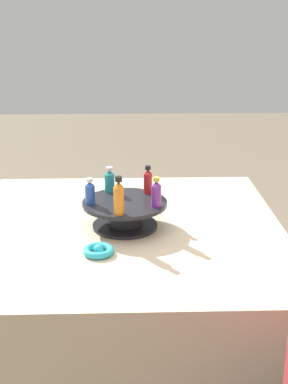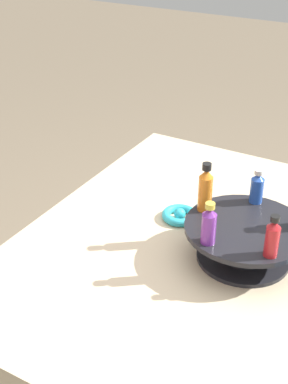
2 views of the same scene
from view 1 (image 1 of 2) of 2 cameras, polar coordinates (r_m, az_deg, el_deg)
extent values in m
cube|color=beige|center=(2.00, -1.90, -14.28)|extent=(1.06, 1.06, 0.80)
cylinder|color=black|center=(1.81, -2.04, -3.58)|extent=(0.22, 0.22, 0.01)
cylinder|color=black|center=(1.79, -2.06, -2.41)|extent=(0.12, 0.12, 0.07)
cylinder|color=black|center=(1.78, -2.07, -1.19)|extent=(0.28, 0.28, 0.01)
cylinder|color=orange|center=(1.65, -2.70, -0.96)|extent=(0.03, 0.03, 0.09)
cone|color=orange|center=(1.64, -2.73, 0.80)|extent=(0.03, 0.03, 0.02)
cylinder|color=black|center=(1.63, -2.74, 1.39)|extent=(0.02, 0.02, 0.02)
cylinder|color=#702D93|center=(1.72, 1.31, -0.46)|extent=(0.03, 0.03, 0.07)
cone|color=#702D93|center=(1.70, 1.32, 0.91)|extent=(0.03, 0.03, 0.02)
cylinder|color=gold|center=(1.70, 1.33, 1.37)|extent=(0.02, 0.02, 0.01)
cylinder|color=#B21E23|center=(1.84, 0.41, 0.92)|extent=(0.03, 0.03, 0.07)
cone|color=#B21E23|center=(1.83, 0.42, 2.19)|extent=(0.03, 0.03, 0.02)
cylinder|color=black|center=(1.82, 0.42, 2.61)|extent=(0.02, 0.02, 0.01)
cylinder|color=teal|center=(1.86, -3.70, 0.98)|extent=(0.04, 0.04, 0.06)
cone|color=teal|center=(1.85, -3.72, 2.11)|extent=(0.03, 0.03, 0.01)
cylinder|color=silver|center=(1.84, -3.73, 2.48)|extent=(0.02, 0.02, 0.01)
cylinder|color=#234CAD|center=(1.75, -5.78, -0.30)|extent=(0.03, 0.03, 0.06)
cone|color=#234CAD|center=(1.74, -5.82, 0.88)|extent=(0.03, 0.03, 0.01)
cylinder|color=silver|center=(1.73, -5.83, 1.27)|extent=(0.02, 0.02, 0.01)
torus|color=#2DB7CC|center=(1.62, -4.89, -6.26)|extent=(0.09, 0.09, 0.02)
sphere|color=#2DB7CC|center=(1.62, -4.90, -6.12)|extent=(0.03, 0.03, 0.03)
torus|color=blue|center=(2.00, 0.25, -1.07)|extent=(0.10, 0.10, 0.02)
sphere|color=blue|center=(1.99, 0.25, -0.94)|extent=(0.03, 0.03, 0.03)
camera|label=2|loc=(2.19, 26.36, 19.10)|focal=50.00mm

